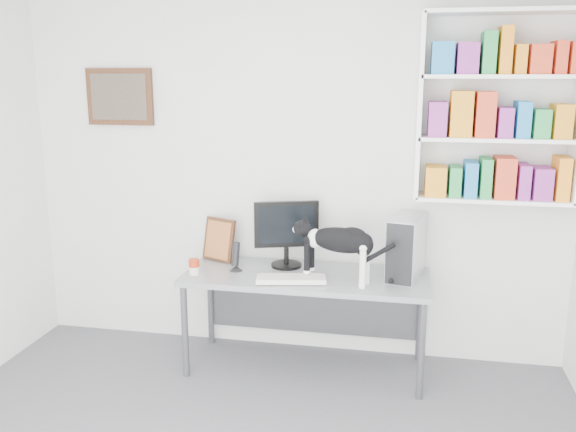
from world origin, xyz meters
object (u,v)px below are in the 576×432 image
(desk, at_px, (306,322))
(speaker, at_px, (236,256))
(leaning_print, at_px, (219,239))
(bookshelf, at_px, (498,108))
(cat, at_px, (339,254))
(keyboard, at_px, (291,279))
(pc_tower, at_px, (406,247))
(soup_can, at_px, (194,267))
(monitor, at_px, (286,234))

(desk, height_order, speaker, speaker)
(desk, distance_m, leaning_print, 0.89)
(bookshelf, relative_size, desk, 0.73)
(speaker, bearing_deg, cat, 14.55)
(keyboard, xyz_separation_m, cat, (0.31, 0.05, 0.18))
(desk, height_order, pc_tower, pc_tower)
(bookshelf, distance_m, soup_can, 2.29)
(leaning_print, xyz_separation_m, soup_can, (-0.07, -0.36, -0.11))
(bookshelf, height_order, keyboard, bookshelf)
(bookshelf, height_order, monitor, bookshelf)
(bookshelf, xyz_separation_m, desk, (-1.22, -0.21, -1.50))
(soup_can, xyz_separation_m, cat, (1.00, 0.03, 0.14))
(keyboard, bearing_deg, monitor, 95.93)
(leaning_print, bearing_deg, keyboard, -8.11)
(speaker, height_order, cat, cat)
(bookshelf, bearing_deg, keyboard, -163.80)
(keyboard, height_order, cat, cat)
(monitor, height_order, speaker, monitor)
(desk, bearing_deg, bookshelf, 9.90)
(leaning_print, height_order, cat, cat)
(soup_can, bearing_deg, bookshelf, 10.19)
(bookshelf, relative_size, soup_can, 11.28)
(cat, bearing_deg, leaning_print, 175.76)
(monitor, relative_size, soup_can, 4.48)
(desk, height_order, cat, cat)
(desk, distance_m, cat, 0.61)
(speaker, relative_size, cat, 0.34)
(keyboard, xyz_separation_m, pc_tower, (0.75, 0.26, 0.19))
(monitor, bearing_deg, bookshelf, -15.95)
(bookshelf, relative_size, speaker, 5.70)
(bookshelf, xyz_separation_m, soup_can, (-1.99, -0.36, -1.09))
(soup_can, bearing_deg, keyboard, -1.64)
(bookshelf, distance_m, pc_tower, 1.09)
(desk, height_order, keyboard, keyboard)
(monitor, bearing_deg, desk, -60.26)
(keyboard, distance_m, pc_tower, 0.82)
(soup_can, bearing_deg, cat, 1.53)
(pc_tower, height_order, speaker, pc_tower)
(keyboard, xyz_separation_m, soup_can, (-0.69, 0.02, 0.04))
(desk, xyz_separation_m, leaning_print, (-0.69, 0.21, 0.52))
(leaning_print, relative_size, soup_can, 3.00)
(monitor, distance_m, soup_can, 0.69)
(desk, bearing_deg, monitor, 138.18)
(bookshelf, bearing_deg, pc_tower, -168.14)
(pc_tower, distance_m, speaker, 1.19)
(pc_tower, bearing_deg, desk, -159.50)
(soup_can, bearing_deg, pc_tower, 9.56)
(soup_can, height_order, cat, cat)
(pc_tower, relative_size, speaker, 1.95)
(pc_tower, bearing_deg, speaker, -162.35)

